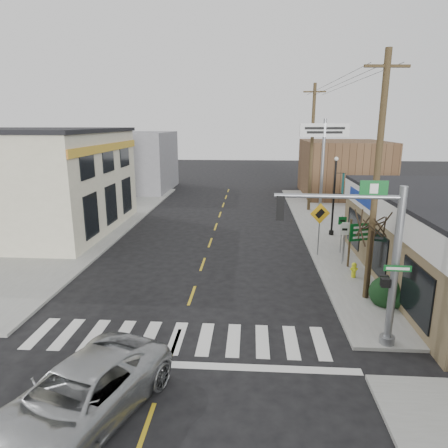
# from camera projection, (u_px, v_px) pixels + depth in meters

# --- Properties ---
(ground) EXTENTS (140.00, 140.00, 0.00)m
(ground) POSITION_uv_depth(u_px,v_px,m) (175.00, 344.00, 13.71)
(ground) COLOR black
(ground) RESTS_ON ground
(sidewalk_right) EXTENTS (6.00, 38.00, 0.13)m
(sidewalk_right) POSITION_uv_depth(u_px,v_px,m) (351.00, 240.00, 25.67)
(sidewalk_right) COLOR gray
(sidewalk_right) RESTS_ON ground
(sidewalk_left) EXTENTS (6.00, 38.00, 0.13)m
(sidewalk_left) POSITION_uv_depth(u_px,v_px,m) (79.00, 235.00, 26.85)
(sidewalk_left) COLOR gray
(sidewalk_left) RESTS_ON ground
(center_line) EXTENTS (0.12, 56.00, 0.01)m
(center_line) POSITION_uv_depth(u_px,v_px,m) (203.00, 264.00, 21.44)
(center_line) COLOR gold
(center_line) RESTS_ON ground
(crosswalk) EXTENTS (11.00, 2.20, 0.01)m
(crosswalk) POSITION_uv_depth(u_px,v_px,m) (177.00, 338.00, 14.09)
(crosswalk) COLOR silver
(crosswalk) RESTS_ON ground
(left_building) EXTENTS (12.00, 12.00, 6.80)m
(left_building) POSITION_uv_depth(u_px,v_px,m) (24.00, 183.00, 27.26)
(left_building) COLOR beige
(left_building) RESTS_ON ground
(bldg_distant_right) EXTENTS (8.00, 10.00, 5.60)m
(bldg_distant_right) POSITION_uv_depth(u_px,v_px,m) (343.00, 168.00, 41.24)
(bldg_distant_right) COLOR brown
(bldg_distant_right) RESTS_ON ground
(bldg_distant_left) EXTENTS (9.00, 10.00, 6.40)m
(bldg_distant_left) POSITION_uv_depth(u_px,v_px,m) (130.00, 161.00, 44.58)
(bldg_distant_left) COLOR gray
(bldg_distant_left) RESTS_ON ground
(suv) EXTENTS (4.22, 6.02, 1.53)m
(suv) POSITION_uv_depth(u_px,v_px,m) (78.00, 397.00, 9.91)
(suv) COLOR #9C9FA1
(suv) RESTS_ON ground
(traffic_signal_pole) EXTENTS (4.37, 0.37, 5.53)m
(traffic_signal_pole) POSITION_uv_depth(u_px,v_px,m) (376.00, 250.00, 12.75)
(traffic_signal_pole) COLOR gray
(traffic_signal_pole) RESTS_ON sidewalk_right
(guide_sign) EXTENTS (1.45, 0.13, 2.53)m
(guide_sign) POSITION_uv_depth(u_px,v_px,m) (362.00, 236.00, 20.26)
(guide_sign) COLOR #4C3C23
(guide_sign) RESTS_ON sidewalk_right
(fire_hydrant) EXTENTS (0.23, 0.23, 0.75)m
(fire_hydrant) POSITION_uv_depth(u_px,v_px,m) (354.00, 269.00, 19.20)
(fire_hydrant) COLOR #CCD41C
(fire_hydrant) RESTS_ON sidewalk_right
(ped_crossing_sign) EXTENTS (1.16, 0.08, 2.98)m
(ped_crossing_sign) POSITION_uv_depth(u_px,v_px,m) (320.00, 220.00, 22.06)
(ped_crossing_sign) COLOR gray
(ped_crossing_sign) RESTS_ON sidewalk_right
(lamp_post) EXTENTS (0.67, 0.53, 5.16)m
(lamp_post) POSITION_uv_depth(u_px,v_px,m) (335.00, 190.00, 25.88)
(lamp_post) COLOR black
(lamp_post) RESTS_ON sidewalk_right
(dance_center_sign) EXTENTS (3.55, 0.22, 7.55)m
(dance_center_sign) POSITION_uv_depth(u_px,v_px,m) (324.00, 146.00, 28.73)
(dance_center_sign) COLOR gray
(dance_center_sign) RESTS_ON sidewalk_right
(bare_tree) EXTENTS (2.23, 2.23, 4.46)m
(bare_tree) POSITION_uv_depth(u_px,v_px,m) (373.00, 218.00, 16.20)
(bare_tree) COLOR black
(bare_tree) RESTS_ON sidewalk_right
(shrub_front) EXTENTS (1.32, 1.32, 0.99)m
(shrub_front) POSITION_uv_depth(u_px,v_px,m) (386.00, 293.00, 16.34)
(shrub_front) COLOR #173413
(shrub_front) RESTS_ON sidewalk_right
(shrub_back) EXTENTS (1.22, 1.22, 0.91)m
(shrub_back) POSITION_uv_depth(u_px,v_px,m) (416.00, 266.00, 19.54)
(shrub_back) COLOR black
(shrub_back) RESTS_ON sidewalk_right
(utility_pole_near) EXTENTS (1.73, 0.26, 9.94)m
(utility_pole_near) POSITION_uv_depth(u_px,v_px,m) (377.00, 179.00, 15.85)
(utility_pole_near) COLOR #4E331F
(utility_pole_near) RESTS_ON sidewalk_right
(utility_pole_far) EXTENTS (1.80, 0.27, 10.34)m
(utility_pole_far) POSITION_uv_depth(u_px,v_px,m) (312.00, 147.00, 33.00)
(utility_pole_far) COLOR #3F2B19
(utility_pole_far) RESTS_ON sidewalk_right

